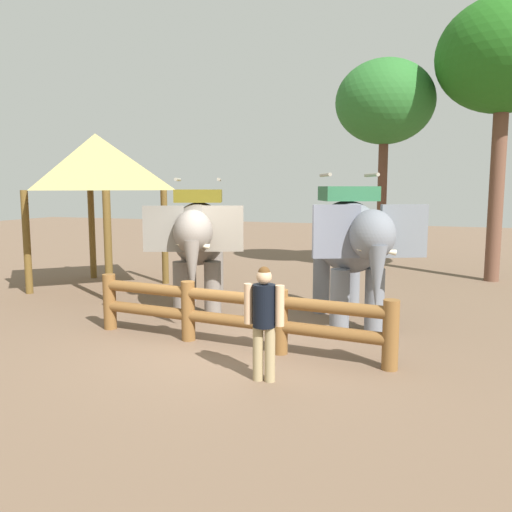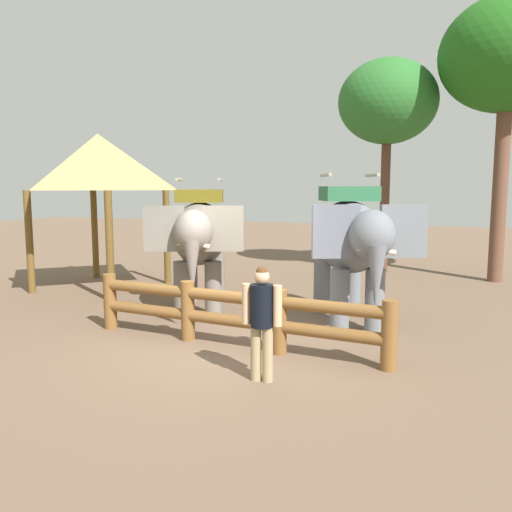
{
  "view_description": "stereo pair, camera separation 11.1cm",
  "coord_description": "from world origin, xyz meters",
  "px_view_note": "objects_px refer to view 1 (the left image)",
  "views": [
    {
      "loc": [
        3.3,
        -7.89,
        2.68
      ],
      "look_at": [
        0.0,
        1.18,
        1.4
      ],
      "focal_mm": 36.7,
      "sensor_mm": 36.0,
      "label": 1
    },
    {
      "loc": [
        3.41,
        -7.85,
        2.68
      ],
      "look_at": [
        0.0,
        1.18,
        1.4
      ],
      "focal_mm": 36.7,
      "sensor_mm": 36.0,
      "label": 2
    }
  ],
  "objects_px": {
    "elephant_near_left": "(199,237)",
    "elephant_center": "(350,241)",
    "tourist_woman_in_black": "(264,315)",
    "log_fence": "(232,312)",
    "tree_far_left": "(385,103)",
    "tree_back_center": "(504,58)",
    "thatched_shelter": "(96,164)"
  },
  "relations": [
    {
      "from": "elephant_near_left",
      "to": "elephant_center",
      "type": "height_order",
      "value": "elephant_center"
    },
    {
      "from": "elephant_near_left",
      "to": "tree_far_left",
      "type": "height_order",
      "value": "tree_far_left"
    },
    {
      "from": "log_fence",
      "to": "thatched_shelter",
      "type": "height_order",
      "value": "thatched_shelter"
    },
    {
      "from": "elephant_center",
      "to": "tree_far_left",
      "type": "relative_size",
      "value": 0.53
    },
    {
      "from": "tree_far_left",
      "to": "tree_back_center",
      "type": "height_order",
      "value": "tree_back_center"
    },
    {
      "from": "tree_far_left",
      "to": "log_fence",
      "type": "bearing_deg",
      "value": -98.87
    },
    {
      "from": "thatched_shelter",
      "to": "tree_back_center",
      "type": "bearing_deg",
      "value": 25.83
    },
    {
      "from": "tourist_woman_in_black",
      "to": "thatched_shelter",
      "type": "relative_size",
      "value": 0.4
    },
    {
      "from": "elephant_center",
      "to": "tree_back_center",
      "type": "relative_size",
      "value": 0.45
    },
    {
      "from": "elephant_center",
      "to": "tree_back_center",
      "type": "height_order",
      "value": "tree_back_center"
    },
    {
      "from": "elephant_near_left",
      "to": "thatched_shelter",
      "type": "relative_size",
      "value": 0.84
    },
    {
      "from": "elephant_center",
      "to": "log_fence",
      "type": "bearing_deg",
      "value": -126.95
    },
    {
      "from": "elephant_near_left",
      "to": "thatched_shelter",
      "type": "height_order",
      "value": "thatched_shelter"
    },
    {
      "from": "elephant_center",
      "to": "tree_far_left",
      "type": "bearing_deg",
      "value": 91.7
    },
    {
      "from": "elephant_center",
      "to": "tree_far_left",
      "type": "xyz_separation_m",
      "value": [
        -0.2,
        6.77,
        3.55
      ]
    },
    {
      "from": "tourist_woman_in_black",
      "to": "tree_back_center",
      "type": "relative_size",
      "value": 0.21
    },
    {
      "from": "elephant_near_left",
      "to": "tourist_woman_in_black",
      "type": "xyz_separation_m",
      "value": [
        2.68,
        -3.44,
        -0.68
      ]
    },
    {
      "from": "elephant_near_left",
      "to": "tourist_woman_in_black",
      "type": "height_order",
      "value": "elephant_near_left"
    },
    {
      "from": "log_fence",
      "to": "tree_far_left",
      "type": "bearing_deg",
      "value": 81.13
    },
    {
      "from": "elephant_center",
      "to": "elephant_near_left",
      "type": "bearing_deg",
      "value": 179.4
    },
    {
      "from": "elephant_near_left",
      "to": "tree_back_center",
      "type": "distance_m",
      "value": 9.91
    },
    {
      "from": "tree_far_left",
      "to": "tree_back_center",
      "type": "bearing_deg",
      "value": -9.83
    },
    {
      "from": "elephant_center",
      "to": "thatched_shelter",
      "type": "distance_m",
      "value": 7.19
    },
    {
      "from": "log_fence",
      "to": "tourist_woman_in_black",
      "type": "distance_m",
      "value": 1.68
    },
    {
      "from": "tourist_woman_in_black",
      "to": "tree_far_left",
      "type": "xyz_separation_m",
      "value": [
        0.37,
        10.17,
        4.27
      ]
    },
    {
      "from": "elephant_near_left",
      "to": "tree_far_left",
      "type": "distance_m",
      "value": 8.22
    },
    {
      "from": "tourist_woman_in_black",
      "to": "tree_back_center",
      "type": "bearing_deg",
      "value": 69.56
    },
    {
      "from": "tree_far_left",
      "to": "tree_back_center",
      "type": "relative_size",
      "value": 0.84
    },
    {
      "from": "elephant_near_left",
      "to": "tree_back_center",
      "type": "bearing_deg",
      "value": 44.58
    },
    {
      "from": "log_fence",
      "to": "tourist_woman_in_black",
      "type": "height_order",
      "value": "tourist_woman_in_black"
    },
    {
      "from": "elephant_near_left",
      "to": "elephant_center",
      "type": "bearing_deg",
      "value": -0.6
    },
    {
      "from": "elephant_center",
      "to": "tree_back_center",
      "type": "bearing_deg",
      "value": 64.11
    }
  ]
}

